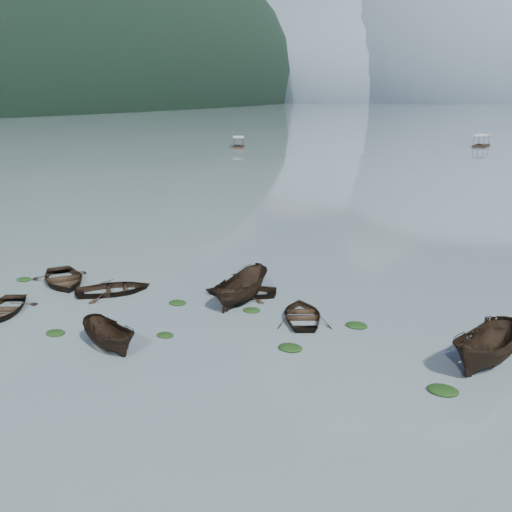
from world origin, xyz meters
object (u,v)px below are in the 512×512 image
at_px(rowboat_0, 1,314).
at_px(pontoon_left, 239,147).
at_px(rowboat_3, 302,318).
at_px(pontoon_centre, 481,147).

distance_m(rowboat_0, pontoon_left, 96.80).
bearing_deg(rowboat_3, pontoon_left, -86.69).
relative_size(rowboat_0, pontoon_centre, 0.66).
height_order(rowboat_0, pontoon_left, pontoon_left).
xyz_separation_m(rowboat_0, rowboat_3, (14.57, 6.11, 0.00)).
distance_m(rowboat_0, rowboat_3, 15.80).
height_order(rowboat_3, pontoon_left, pontoon_left).
distance_m(rowboat_3, pontoon_centre, 109.30).
relative_size(rowboat_0, rowboat_3, 1.05).
bearing_deg(pontoon_left, pontoon_centre, 1.99).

